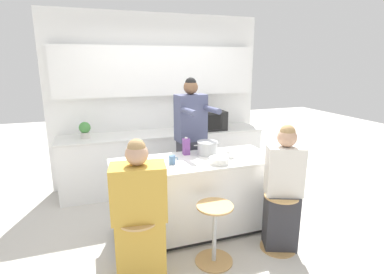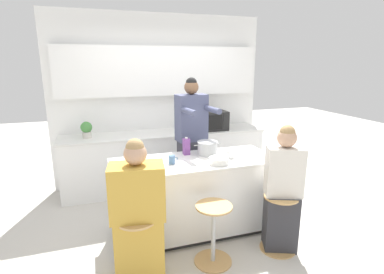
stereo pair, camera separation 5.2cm
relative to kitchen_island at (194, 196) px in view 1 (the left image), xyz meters
The scene contains 17 objects.
ground_plane 0.45m from the kitchen_island, ahead, with size 16.00×16.00×0.00m, color beige.
wall_back 2.04m from the kitchen_island, 90.00° to the left, with size 3.40×0.22×2.70m.
back_counter 1.42m from the kitchen_island, 90.00° to the left, with size 3.16×0.62×0.89m.
kitchen_island is the anchor object (origin of this frame).
bar_stool_leftmost 0.98m from the kitchen_island, 139.90° to the right, with size 0.38×0.38×0.62m.
bar_stool_center 0.62m from the kitchen_island, 90.00° to the right, with size 0.38×0.38×0.62m.
bar_stool_rightmost 0.98m from the kitchen_island, 40.09° to the right, with size 0.38×0.38×0.62m.
person_cooking 0.73m from the kitchen_island, 74.58° to the left, with size 0.45×0.60×1.78m.
person_wrapped_blanket 0.96m from the kitchen_island, 140.22° to the right, with size 0.51×0.35×1.34m.
person_seated_near 1.00m from the kitchen_island, 38.03° to the right, with size 0.42×0.37×1.36m.
cooking_pot 0.58m from the kitchen_island, 34.22° to the left, with size 0.33×0.25×0.16m.
fruit_bowl 0.56m from the kitchen_island, 43.96° to the right, with size 0.21×0.21×0.07m.
coffee_cup_near 0.64m from the kitchen_island, ahead, with size 0.12×0.09×0.08m.
coffee_cup_far 0.56m from the kitchen_island, 169.85° to the right, with size 0.10×0.07×0.09m.
juice_carton 0.58m from the kitchen_island, 95.00° to the left, with size 0.07×0.07×0.21m.
microwave 1.69m from the kitchen_island, 61.23° to the left, with size 0.46×0.39×0.30m.
potted_plant 1.92m from the kitchen_island, 129.14° to the left, with size 0.16×0.16×0.24m.
Camera 1 is at (-1.07, -3.03, 1.96)m, focal length 28.00 mm.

